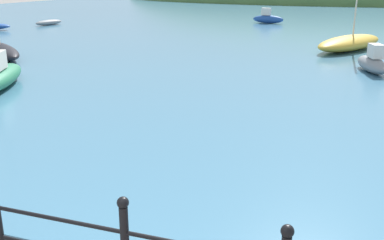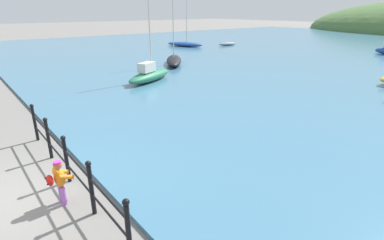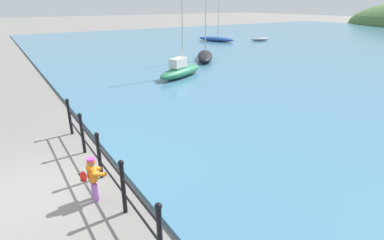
{
  "view_description": "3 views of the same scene",
  "coord_description": "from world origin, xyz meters",
  "px_view_note": "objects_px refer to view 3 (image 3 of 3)",
  "views": [
    {
      "loc": [
        2.05,
        -1.95,
        3.22
      ],
      "look_at": [
        -0.32,
        4.92,
        0.91
      ],
      "focal_mm": 42.0,
      "sensor_mm": 36.0,
      "label": 1
    },
    {
      "loc": [
        6.96,
        -0.12,
        3.93
      ],
      "look_at": [
        0.7,
        4.89,
        0.97
      ],
      "focal_mm": 28.0,
      "sensor_mm": 36.0,
      "label": 2
    },
    {
      "loc": [
        6.69,
        -0.11,
        4.01
      ],
      "look_at": [
        -0.23,
        4.41,
        0.77
      ],
      "focal_mm": 28.0,
      "sensor_mm": 36.0,
      "label": 3
    }
  ],
  "objects_px": {
    "child_in_coat": "(92,176)",
    "boat_green_fishing": "(205,55)",
    "boat_red_dinghy": "(181,70)",
    "boat_twin_mast": "(216,39)",
    "boat_blue_hull": "(260,39)"
  },
  "relations": [
    {
      "from": "boat_green_fishing",
      "to": "boat_blue_hull",
      "type": "height_order",
      "value": "boat_green_fishing"
    },
    {
      "from": "boat_twin_mast",
      "to": "boat_blue_hull",
      "type": "distance_m",
      "value": 4.89
    },
    {
      "from": "child_in_coat",
      "to": "boat_twin_mast",
      "type": "relative_size",
      "value": 0.19
    },
    {
      "from": "boat_red_dinghy",
      "to": "boat_green_fishing",
      "type": "xyz_separation_m",
      "value": [
        -3.76,
        4.36,
        -0.07
      ]
    },
    {
      "from": "child_in_coat",
      "to": "boat_twin_mast",
      "type": "bearing_deg",
      "value": 137.31
    },
    {
      "from": "boat_green_fishing",
      "to": "boat_red_dinghy",
      "type": "bearing_deg",
      "value": -49.27
    },
    {
      "from": "boat_green_fishing",
      "to": "boat_blue_hull",
      "type": "distance_m",
      "value": 13.39
    },
    {
      "from": "boat_red_dinghy",
      "to": "boat_twin_mast",
      "type": "xyz_separation_m",
      "value": [
        -12.34,
        11.95,
        -0.11
      ]
    },
    {
      "from": "boat_blue_hull",
      "to": "boat_green_fishing",
      "type": "bearing_deg",
      "value": -62.35
    },
    {
      "from": "child_in_coat",
      "to": "boat_blue_hull",
      "type": "relative_size",
      "value": 0.44
    },
    {
      "from": "boat_green_fishing",
      "to": "boat_twin_mast",
      "type": "xyz_separation_m",
      "value": [
        -8.59,
        7.59,
        -0.03
      ]
    },
    {
      "from": "child_in_coat",
      "to": "boat_green_fishing",
      "type": "distance_m",
      "value": 17.05
    },
    {
      "from": "child_in_coat",
      "to": "boat_green_fishing",
      "type": "height_order",
      "value": "boat_green_fishing"
    },
    {
      "from": "child_in_coat",
      "to": "boat_twin_mast",
      "type": "xyz_separation_m",
      "value": [
        -20.95,
        19.33,
        -0.24
      ]
    },
    {
      "from": "child_in_coat",
      "to": "boat_red_dinghy",
      "type": "xyz_separation_m",
      "value": [
        -8.61,
        7.38,
        -0.13
      ]
    }
  ]
}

